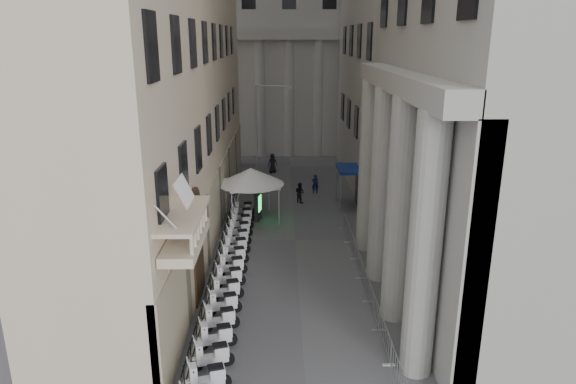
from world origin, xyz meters
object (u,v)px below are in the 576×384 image
street_lamp (262,134)px  pedestrian_a (315,184)px  pedestrian_b (300,192)px  security_tent (257,178)px  info_kiosk (258,206)px

street_lamp → pedestrian_a: bearing=51.3°
pedestrian_b → street_lamp: bearing=48.0°
security_tent → info_kiosk: security_tent is taller
info_kiosk → pedestrian_a: bearing=67.2°
security_tent → street_lamp: street_lamp is taller
security_tent → street_lamp: bearing=86.6°
info_kiosk → pedestrian_b: size_ratio=1.25×
street_lamp → info_kiosk: size_ratio=4.47×
security_tent → pedestrian_b: (3.08, 4.00, -2.28)m
security_tent → pedestrian_a: (4.43, 6.41, -2.29)m
pedestrian_b → pedestrian_a: bearing=-76.1°
security_tent → pedestrian_b: security_tent is taller
info_kiosk → pedestrian_b: 4.96m
street_lamp → info_kiosk: street_lamp is taller
security_tent → pedestrian_b: size_ratio=2.83×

